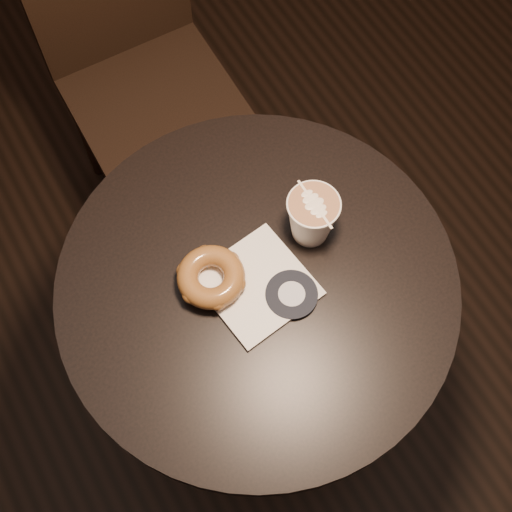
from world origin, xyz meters
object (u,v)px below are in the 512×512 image
cafe_table (257,321)px  doughnut (211,277)px  pastry_bag (257,285)px  latte_cup (312,218)px  chair (131,45)px

cafe_table → doughnut: bearing=151.0°
pastry_bag → cafe_table: bearing=52.9°
latte_cup → doughnut: bearing=179.8°
cafe_table → latte_cup: size_ratio=7.33×
chair → cafe_table: bearing=-95.8°
chair → pastry_bag: chair is taller
latte_cup → chair: bearing=93.1°
cafe_table → latte_cup: latte_cup is taller
cafe_table → chair: bearing=83.1°
doughnut → cafe_table: bearing=-29.0°
chair → doughnut: chair is taller
pastry_bag → latte_cup: 0.15m
cafe_table → doughnut: (-0.07, 0.04, 0.23)m
cafe_table → chair: chair is taller
doughnut → latte_cup: 0.20m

